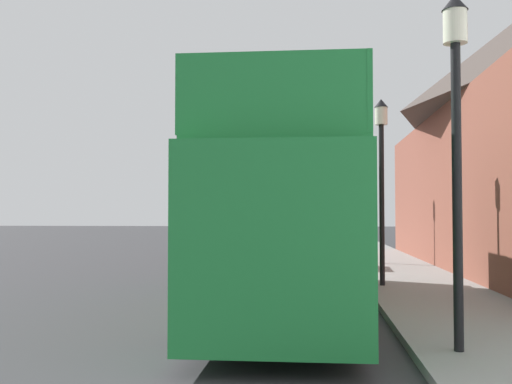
% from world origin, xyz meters
% --- Properties ---
extents(ground_plane, '(144.00, 144.00, 0.00)m').
position_xyz_m(ground_plane, '(0.00, 21.00, 0.00)').
color(ground_plane, '#333335').
extents(sidewalk, '(2.93, 108.00, 0.14)m').
position_xyz_m(sidewalk, '(6.81, 18.00, 0.07)').
color(sidewalk, gray).
rests_on(sidewalk, ground_plane).
extents(tour_bus, '(2.50, 10.42, 3.99)m').
position_xyz_m(tour_bus, '(3.54, 9.27, 1.83)').
color(tour_bus, '#1E7A38').
rests_on(tour_bus, ground_plane).
extents(parked_car_ahead_of_bus, '(1.99, 4.26, 1.50)m').
position_xyz_m(parked_car_ahead_of_bus, '(4.19, 18.10, 0.69)').
color(parked_car_ahead_of_bus, silver).
rests_on(parked_car_ahead_of_bus, ground_plane).
extents(lamp_post_nearest, '(0.35, 0.35, 4.80)m').
position_xyz_m(lamp_post_nearest, '(5.94, 5.26, 3.44)').
color(lamp_post_nearest, black).
rests_on(lamp_post_nearest, sidewalk).
extents(lamp_post_second, '(0.35, 0.35, 4.79)m').
position_xyz_m(lamp_post_second, '(5.77, 12.62, 3.44)').
color(lamp_post_second, black).
rests_on(lamp_post_second, sidewalk).
extents(lamp_post_third, '(0.35, 0.35, 4.45)m').
position_xyz_m(lamp_post_third, '(5.77, 19.97, 3.23)').
color(lamp_post_third, black).
rests_on(lamp_post_third, sidewalk).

